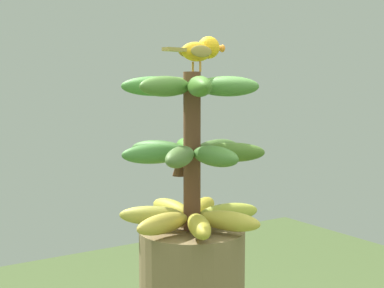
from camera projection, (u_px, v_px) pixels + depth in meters
The scene contains 2 objects.
banana_bunch at pixel (192, 152), 1.25m from camera, with size 0.33×0.33×0.35m.
perched_bird at pixel (201, 50), 1.27m from camera, with size 0.18×0.06×0.08m.
Camera 1 is at (0.68, 1.04, 1.64)m, focal length 52.65 mm.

